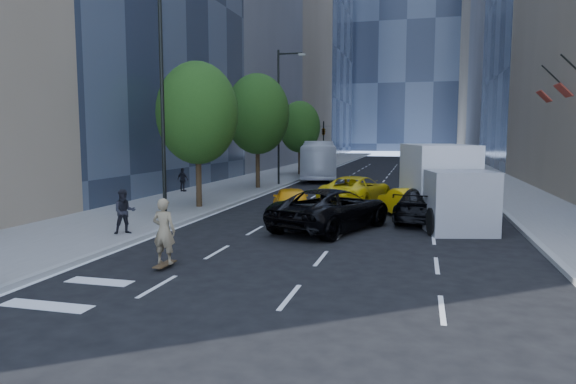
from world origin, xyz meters
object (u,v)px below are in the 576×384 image
(box_truck, at_px, (443,183))
(city_bus, at_px, (319,160))
(skateboarder, at_px, (164,236))
(black_sedan_lincoln, at_px, (332,209))
(black_sedan_mercedes, at_px, (425,205))

(box_truck, bearing_deg, city_bus, 102.10)
(city_bus, relative_size, box_truck, 1.59)
(skateboarder, bearing_deg, city_bus, -86.40)
(black_sedan_lincoln, xyz_separation_m, black_sedan_mercedes, (3.70, 3.00, -0.08))
(skateboarder, bearing_deg, black_sedan_mercedes, -125.06)
(black_sedan_mercedes, height_order, city_bus, city_bus)
(black_sedan_lincoln, xyz_separation_m, city_bus, (-5.30, 24.18, 0.82))
(black_sedan_mercedes, relative_size, city_bus, 0.44)
(box_truck, bearing_deg, black_sedan_lincoln, -157.98)
(skateboarder, height_order, black_sedan_mercedes, skateboarder)
(box_truck, bearing_deg, black_sedan_mercedes, 172.18)
(black_sedan_mercedes, height_order, box_truck, box_truck)
(city_bus, distance_m, box_truck, 23.26)
(black_sedan_lincoln, distance_m, black_sedan_mercedes, 4.76)
(black_sedan_mercedes, bearing_deg, black_sedan_lincoln, 48.35)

